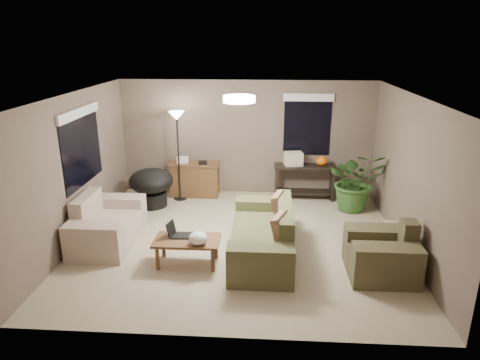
# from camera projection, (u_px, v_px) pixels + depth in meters

# --- Properties ---
(room_shell) EXTENTS (5.50, 5.50, 5.50)m
(room_shell) POSITION_uv_depth(u_px,v_px,m) (239.00, 172.00, 6.99)
(room_shell) COLOR #BEAA8D
(room_shell) RESTS_ON ground
(main_sofa) EXTENTS (0.95, 2.20, 0.85)m
(main_sofa) POSITION_uv_depth(u_px,v_px,m) (264.00, 237.00, 6.88)
(main_sofa) COLOR #494B2D
(main_sofa) RESTS_ON ground
(throw_pillows) EXTENTS (0.37, 1.40, 0.47)m
(throw_pillows) POSITION_uv_depth(u_px,v_px,m) (281.00, 217.00, 6.75)
(throw_pillows) COLOR #8C7251
(throw_pillows) RESTS_ON main_sofa
(loveseat) EXTENTS (0.90, 1.60, 0.85)m
(loveseat) POSITION_uv_depth(u_px,v_px,m) (106.00, 226.00, 7.28)
(loveseat) COLOR beige
(loveseat) RESTS_ON ground
(armchair) EXTENTS (0.95, 1.00, 0.85)m
(armchair) POSITION_uv_depth(u_px,v_px,m) (382.00, 255.00, 6.30)
(armchair) COLOR #4C472D
(armchair) RESTS_ON ground
(coffee_table) EXTENTS (1.00, 0.55, 0.42)m
(coffee_table) POSITION_uv_depth(u_px,v_px,m) (187.00, 243.00, 6.54)
(coffee_table) COLOR brown
(coffee_table) RESTS_ON ground
(laptop) EXTENTS (0.39, 0.25, 0.24)m
(laptop) POSITION_uv_depth(u_px,v_px,m) (177.00, 233.00, 6.61)
(laptop) COLOR black
(laptop) RESTS_ON coffee_table
(plastic_bag) EXTENTS (0.36, 0.34, 0.20)m
(plastic_bag) POSITION_uv_depth(u_px,v_px,m) (198.00, 238.00, 6.33)
(plastic_bag) COLOR white
(plastic_bag) RESTS_ON coffee_table
(desk) EXTENTS (1.10, 0.50, 0.75)m
(desk) POSITION_uv_depth(u_px,v_px,m) (195.00, 179.00, 9.43)
(desk) COLOR brown
(desk) RESTS_ON ground
(desk_papers) EXTENTS (0.69, 0.29, 0.12)m
(desk_papers) POSITION_uv_depth(u_px,v_px,m) (187.00, 160.00, 9.30)
(desk_papers) COLOR silver
(desk_papers) RESTS_ON desk
(console_table) EXTENTS (1.30, 0.40, 0.75)m
(console_table) POSITION_uv_depth(u_px,v_px,m) (304.00, 179.00, 9.23)
(console_table) COLOR black
(console_table) RESTS_ON ground
(pumpkin) EXTENTS (0.32, 0.32, 0.20)m
(pumpkin) POSITION_uv_depth(u_px,v_px,m) (322.00, 161.00, 9.08)
(pumpkin) COLOR orange
(pumpkin) RESTS_ON console_table
(cardboard_box) EXTENTS (0.42, 0.34, 0.28)m
(cardboard_box) POSITION_uv_depth(u_px,v_px,m) (293.00, 159.00, 9.10)
(cardboard_box) COLOR beige
(cardboard_box) RESTS_ON console_table
(papasan_chair) EXTENTS (0.96, 0.96, 0.80)m
(papasan_chair) POSITION_uv_depth(u_px,v_px,m) (151.00, 185.00, 8.80)
(papasan_chair) COLOR black
(papasan_chair) RESTS_ON ground
(floor_lamp) EXTENTS (0.32, 0.32, 1.91)m
(floor_lamp) POSITION_uv_depth(u_px,v_px,m) (177.00, 126.00, 8.82)
(floor_lamp) COLOR black
(floor_lamp) RESTS_ON ground
(ceiling_fixture) EXTENTS (0.50, 0.50, 0.10)m
(ceiling_fixture) POSITION_uv_depth(u_px,v_px,m) (239.00, 99.00, 6.61)
(ceiling_fixture) COLOR white
(ceiling_fixture) RESTS_ON room_shell
(houseplant) EXTENTS (1.12, 1.24, 0.97)m
(houseplant) POSITION_uv_depth(u_px,v_px,m) (355.00, 187.00, 8.61)
(houseplant) COLOR #2D5923
(houseplant) RESTS_ON ground
(cat_scratching_post) EXTENTS (0.32, 0.32, 0.50)m
(cat_scratching_post) POSITION_uv_depth(u_px,v_px,m) (389.00, 239.00, 7.00)
(cat_scratching_post) COLOR tan
(cat_scratching_post) RESTS_ON ground
(window_left) EXTENTS (0.05, 1.56, 1.33)m
(window_left) POSITION_uv_depth(u_px,v_px,m) (81.00, 134.00, 7.27)
(window_left) COLOR black
(window_left) RESTS_ON room_shell
(window_back) EXTENTS (1.06, 0.05, 1.33)m
(window_back) POSITION_uv_depth(u_px,v_px,m) (308.00, 115.00, 9.08)
(window_back) COLOR black
(window_back) RESTS_ON room_shell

